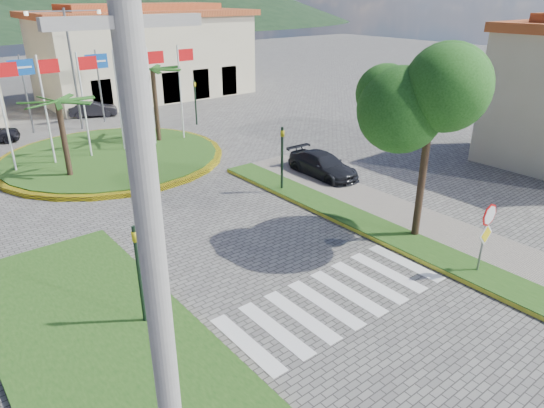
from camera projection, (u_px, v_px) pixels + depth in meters
ground at (446, 370)px, 12.40m from camera, size 160.00×160.00×0.00m
sidewalk_right at (493, 262)px, 17.24m from camera, size 4.00×28.00×0.15m
verge_right at (475, 273)px, 16.54m from camera, size 1.60×28.00×0.18m
median_left at (109, 350)px, 12.94m from camera, size 5.00×14.00×0.18m
crosswalk at (334, 299)px, 15.26m from camera, size 8.00×3.00×0.01m
roundabout_island at (112, 156)px, 28.09m from camera, size 12.70×12.70×6.00m
stop_sign at (487, 228)px, 15.89m from camera, size 0.80×0.11×2.65m
deciduous_tree at (431, 107)px, 17.06m from camera, size 3.60×3.60×6.80m
utility_pole at (164, 357)px, 6.31m from camera, size 0.32×0.32×9.00m
traffic_light_left at (139, 267)px, 13.30m from camera, size 0.15×0.18×3.20m
traffic_light_right at (282, 153)px, 22.79m from camera, size 0.15×0.18×3.20m
traffic_light_far at (195, 98)px, 34.82m from camera, size 0.18×0.15×3.20m
direction_sign_west at (24, 81)px, 32.02m from camera, size 1.60×0.14×5.20m
direction_sign_east at (98, 74)px, 34.88m from camera, size 1.60×0.14×5.20m
street_lamp_centre at (72, 64)px, 32.66m from camera, size 4.80×0.16×8.00m
building_right at (145, 53)px, 43.78m from camera, size 19.08×9.54×8.05m
car_dark_b at (93, 109)px, 37.66m from camera, size 3.75×2.50×1.17m
car_side_right at (323, 165)px, 25.23m from camera, size 1.90×4.38×1.25m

